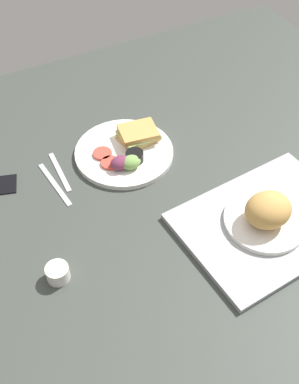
% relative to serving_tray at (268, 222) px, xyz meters
% --- Properties ---
extents(ground_plane, '(1.90, 1.50, 0.03)m').
position_rel_serving_tray_xyz_m(ground_plane, '(0.22, -0.24, -0.02)').
color(ground_plane, '#383D38').
extents(serving_tray, '(0.47, 0.36, 0.02)m').
position_rel_serving_tray_xyz_m(serving_tray, '(0.00, 0.00, 0.00)').
color(serving_tray, '#9EA0A3').
rests_on(serving_tray, ground_plane).
extents(bread_plate_near, '(0.21, 0.21, 0.10)m').
position_rel_serving_tray_xyz_m(bread_plate_near, '(0.01, 0.00, 0.05)').
color(bread_plate_near, white).
rests_on(bread_plate_near, serving_tray).
extents(plate_with_salad, '(0.29, 0.29, 0.05)m').
position_rel_serving_tray_xyz_m(plate_with_salad, '(0.21, -0.41, 0.01)').
color(plate_with_salad, white).
rests_on(plate_with_salad, ground_plane).
extents(espresso_cup, '(0.06, 0.06, 0.04)m').
position_rel_serving_tray_xyz_m(espresso_cup, '(0.54, -0.10, 0.01)').
color(espresso_cup, silver).
rests_on(espresso_cup, ground_plane).
extents(fork, '(0.02, 0.17, 0.01)m').
position_rel_serving_tray_xyz_m(fork, '(0.41, -0.43, -0.01)').
color(fork, '#B7B7BC').
rests_on(fork, ground_plane).
extents(knife, '(0.03, 0.19, 0.01)m').
position_rel_serving_tray_xyz_m(knife, '(0.44, -0.39, -0.01)').
color(knife, '#B7B7BC').
rests_on(knife, ground_plane).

